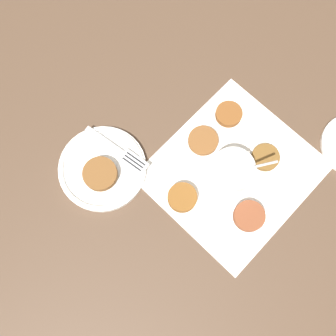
{
  "coord_description": "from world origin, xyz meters",
  "views": [
    {
      "loc": [
        -0.25,
        -0.03,
        0.79
      ],
      "look_at": [
        -0.1,
        0.11,
        0.02
      ],
      "focal_mm": 42.0,
      "sensor_mm": 36.0,
      "label": 1
    }
  ],
  "objects": [
    {
      "name": "sauce_bowl",
      "position": [
        -0.02,
        0.01,
        0.03
      ],
      "size": [
        0.09,
        0.1,
        0.11
      ],
      "color": "white",
      "rests_on": "napkin"
    },
    {
      "name": "napkin",
      "position": [
        -0.01,
        0.01,
        0.0
      ],
      "size": [
        0.32,
        0.29,
        0.0
      ],
      "color": "white",
      "rests_on": "ground_plane"
    },
    {
      "name": "ground_plane",
      "position": [
        0.0,
        0.0,
        0.0
      ],
      "size": [
        4.0,
        4.0,
        0.0
      ],
      "primitive_type": "plane",
      "color": "#4C3828"
    },
    {
      "name": "fritter_1",
      "position": [
        0.05,
        -0.02,
        0.01
      ],
      "size": [
        0.06,
        0.06,
        0.01
      ],
      "color": "brown",
      "rests_on": "napkin"
    },
    {
      "name": "fritter_on_plate",
      "position": [
        -0.21,
        0.2,
        0.03
      ],
      "size": [
        0.07,
        0.07,
        0.02
      ],
      "color": "brown",
      "rests_on": "serving_plate"
    },
    {
      "name": "fritter_2",
      "position": [
        -0.13,
        0.05,
        0.01
      ],
      "size": [
        0.06,
        0.06,
        0.02
      ],
      "color": "brown",
      "rests_on": "napkin"
    },
    {
      "name": "fritter_0",
      "position": [
        -0.01,
        0.1,
        0.01
      ],
      "size": [
        0.06,
        0.06,
        0.01
      ],
      "color": "brown",
      "rests_on": "napkin"
    },
    {
      "name": "fritter_4",
      "position": [
        -0.06,
        -0.07,
        0.01
      ],
      "size": [
        0.06,
        0.06,
        0.02
      ],
      "color": "brown",
      "rests_on": "napkin"
    },
    {
      "name": "fork",
      "position": [
        -0.14,
        0.2,
        0.02
      ],
      "size": [
        0.04,
        0.15,
        0.0
      ],
      "color": "silver",
      "rests_on": "serving_plate"
    },
    {
      "name": "fritter_3",
      "position": [
        0.07,
        0.1,
        0.01
      ],
      "size": [
        0.06,
        0.06,
        0.01
      ],
      "color": "brown",
      "rests_on": "napkin"
    },
    {
      "name": "serving_plate",
      "position": [
        -0.19,
        0.21,
        0.01
      ],
      "size": [
        0.18,
        0.18,
        0.02
      ],
      "color": "white",
      "rests_on": "ground_plane"
    }
  ]
}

